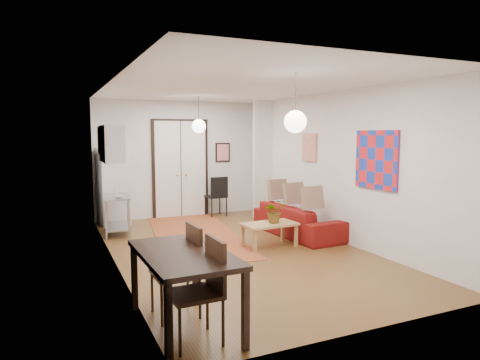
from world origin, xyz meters
name	(u,v)px	position (x,y,z in m)	size (l,w,h in m)	color
floor	(236,250)	(0.00, 0.00, 0.00)	(7.00, 7.00, 0.00)	brown
ceiling	(235,87)	(0.00, 0.00, 2.90)	(4.20, 7.00, 0.02)	white
wall_back	(180,159)	(0.00, 3.50, 1.45)	(4.20, 0.02, 2.90)	white
wall_front	(371,196)	(0.00, -3.50, 1.45)	(4.20, 0.02, 2.90)	white
wall_left	(113,175)	(-2.10, 0.00, 1.45)	(0.02, 7.00, 2.90)	white
wall_right	(333,166)	(2.10, 0.00, 1.45)	(0.02, 7.00, 2.90)	white
double_doors	(181,169)	(0.00, 3.46, 1.20)	(1.44, 0.06, 2.50)	white
stub_partition	(263,159)	(1.85, 2.55, 1.45)	(0.50, 0.10, 2.90)	white
wall_cabinet	(111,144)	(-1.92, 1.50, 1.90)	(0.35, 1.00, 0.70)	silver
painting_popart	(376,160)	(2.08, -1.25, 1.65)	(0.05, 1.00, 1.00)	red
painting_abstract	(310,147)	(2.08, 0.80, 1.80)	(0.05, 0.50, 0.60)	beige
poster_back	(223,152)	(1.15, 3.47, 1.60)	(0.40, 0.03, 0.50)	red
print_left	(100,141)	(-2.07, 2.00, 1.95)	(0.03, 0.44, 0.54)	brown
pendant_back	(199,126)	(0.00, 2.00, 2.25)	(0.30, 0.30, 0.80)	white
pendant_front	(295,122)	(0.00, -2.00, 2.25)	(0.30, 0.30, 0.80)	white
kilim_rug	(195,234)	(-0.30, 1.44, 0.01)	(1.63, 4.35, 0.01)	#AD532B
sofa	(298,220)	(1.61, 0.49, 0.32)	(2.17, 0.85, 0.63)	maroon
coffee_table	(269,226)	(0.66, -0.05, 0.38)	(1.04, 0.62, 0.44)	tan
potted_plant	(274,211)	(0.76, -0.05, 0.66)	(0.34, 0.39, 0.43)	#37652D
kitchen_counter	(118,210)	(-1.75, 2.17, 0.50)	(0.66, 1.11, 0.80)	#A2A5A7
bowl	(119,197)	(-1.75, 1.87, 0.82)	(0.19, 0.19, 0.05)	silver
soap_bottle	(115,190)	(-1.75, 2.42, 0.88)	(0.07, 0.08, 0.17)	#549FB7
fridge	(113,186)	(-1.70, 3.15, 0.89)	(0.63, 0.63, 1.77)	silver
dining_table	(184,260)	(-1.75, -2.64, 0.75)	(0.92, 1.55, 0.84)	black
dining_chair_near	(173,262)	(-1.75, -2.18, 0.61)	(0.52, 0.72, 1.04)	#371F11
dining_chair_far	(191,280)	(-1.75, -2.88, 0.61)	(0.52, 0.72, 1.04)	#371F11
black_side_chair	(214,192)	(0.83, 3.25, 0.60)	(0.49, 0.49, 1.02)	black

